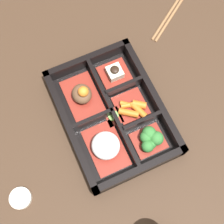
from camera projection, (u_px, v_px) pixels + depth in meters
ground_plane at (112, 116)px, 0.70m from camera, size 3.00×3.00×0.00m
bento_base at (112, 115)px, 0.70m from camera, size 0.29×0.21×0.01m
bento_rim at (113, 112)px, 0.68m from camera, size 0.29×0.21×0.04m
bowl_rice at (106, 146)px, 0.65m from camera, size 0.11×0.07×0.04m
bowl_stew at (82, 95)px, 0.69m from camera, size 0.11×0.07×0.05m
bowl_greens at (150, 139)px, 0.66m from camera, size 0.06×0.07×0.04m
bowl_carrots at (133, 107)px, 0.69m from camera, size 0.07×0.07×0.02m
bowl_tofu at (115, 73)px, 0.72m from camera, size 0.07×0.07×0.03m
bowl_pickles at (114, 116)px, 0.69m from camera, size 0.04×0.03×0.01m
chopsticks at (174, 8)px, 0.80m from camera, size 0.14×0.19×0.01m
sauce_dish at (21, 198)px, 0.64m from camera, size 0.04×0.04×0.01m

